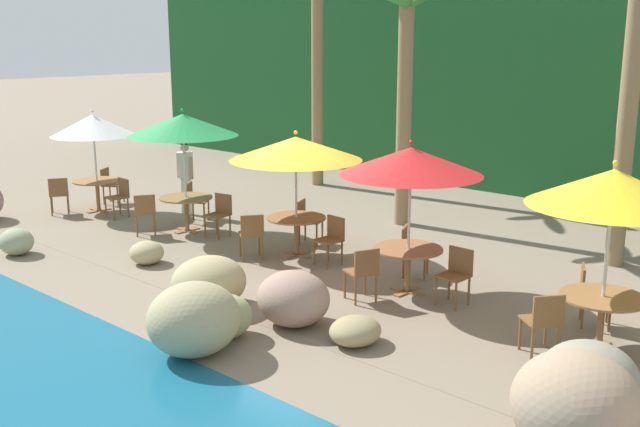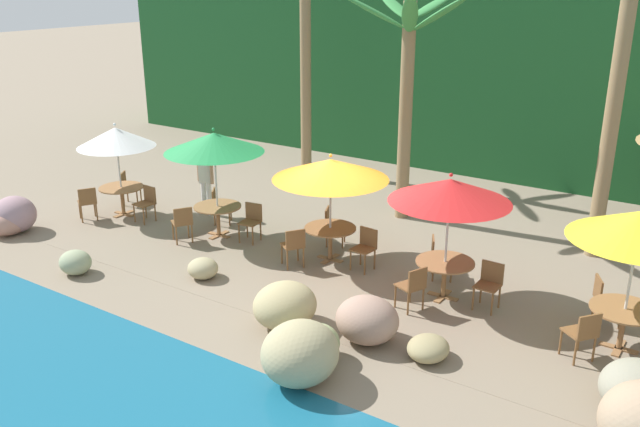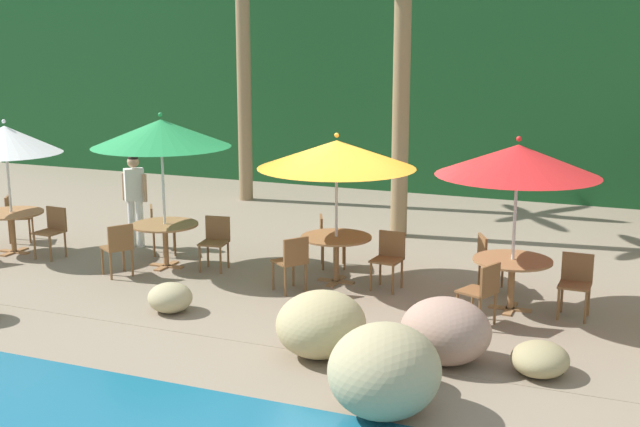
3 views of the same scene
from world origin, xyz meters
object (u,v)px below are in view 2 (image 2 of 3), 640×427
dining_table_yellow (624,316)px  chair_yellow_inland (604,297)px  chair_white_seaward (147,201)px  palm_tree_third (622,48)px  chair_orange_left (294,245)px  chair_red_left (413,285)px  umbrella_red (450,190)px  chair_green_inland (219,203)px  chair_green_left (183,222)px  dining_table_green (218,211)px  chair_red_seaward (489,282)px  umbrella_white (116,137)px  dining_table_red (445,268)px  waiter_in_white (205,177)px  chair_green_seaward (252,219)px  chair_white_inland (128,185)px  umbrella_yellow (640,225)px  chair_orange_seaward (365,246)px  umbrella_orange (331,169)px  dining_table_orange (330,233)px  chair_red_inland (438,255)px  palm_tree_nearest (305,20)px  chair_white_left (87,201)px  chair_orange_inland (332,223)px  dining_table_white (122,192)px  palm_tree_second (407,74)px  chair_yellow_left (583,332)px  umbrella_green (214,143)px

dining_table_yellow → chair_yellow_inland: (-0.45, 0.72, -0.10)m
chair_white_seaward → palm_tree_third: bearing=21.9°
chair_orange_left → chair_red_left: same height
chair_orange_left → umbrella_red: bearing=8.0°
chair_green_inland → chair_green_left: 1.43m
dining_table_green → umbrella_red: bearing=-0.4°
umbrella_red → chair_red_seaward: bearing=4.7°
umbrella_white → dining_table_red: size_ratio=2.15×
dining_table_green → waiter_in_white: bearing=142.2°
chair_green_seaward → chair_white_inland: bearing=177.2°
chair_green_left → waiter_in_white: bearing=116.5°
umbrella_yellow → chair_orange_seaward: bearing=174.8°
umbrella_orange → dining_table_orange: bearing=90.0°
palm_tree_third → waiter_in_white: palm_tree_third is taller
chair_red_inland → palm_tree_nearest: (-6.59, 4.90, 4.03)m
chair_white_inland → chair_orange_seaward: (7.32, -0.15, 0.00)m
dining_table_orange → umbrella_red: (2.75, -0.31, 1.51)m
chair_red_left → chair_white_left: bearing=-179.0°
chair_red_inland → chair_green_inland: bearing=-179.7°
chair_white_left → chair_red_left: same height
umbrella_yellow → chair_red_left: bearing=-168.8°
chair_white_inland → dining_table_orange: chair_white_inland is taller
chair_orange_inland → chair_yellow_inland: bearing=-4.5°
dining_table_white → palm_tree_second: size_ratio=0.20×
dining_table_green → dining_table_red: (5.67, -0.04, 0.00)m
dining_table_white → chair_red_seaward: size_ratio=1.26×
dining_table_red → waiter_in_white: 7.00m
palm_tree_second → palm_tree_nearest: bearing=154.9°
chair_white_inland → dining_table_red: 9.22m
chair_red_left → palm_tree_third: bearing=65.0°
chair_red_seaward → chair_red_left: bearing=-141.0°
chair_green_seaward → chair_orange_left: 1.83m
chair_white_seaward → umbrella_orange: 5.31m
umbrella_yellow → palm_tree_second: (-5.90, 3.73, 1.40)m
chair_white_seaward → chair_red_inland: 7.42m
chair_green_seaward → chair_yellow_left: (7.57, -1.12, 0.00)m
dining_table_white → chair_green_left: bearing=-11.4°
umbrella_white → chair_green_inland: size_ratio=2.72×
dining_table_orange → chair_orange_inland: bearing=120.3°
chair_green_inland → chair_orange_inland: (3.05, 0.35, 0.00)m
chair_white_seaward → dining_table_yellow: bearing=0.1°
dining_table_green → dining_table_red: size_ratio=1.00×
chair_green_left → umbrella_red: umbrella_red is taller
chair_yellow_left → chair_green_left: bearing=179.1°
umbrella_white → dining_table_red: (8.67, 0.20, -1.40)m
dining_table_red → umbrella_orange: bearing=173.6°
umbrella_white → chair_orange_left: 5.72m
chair_orange_left → chair_red_inland: size_ratio=1.00×
umbrella_orange → palm_tree_second: (0.02, 3.28, 1.55)m
umbrella_green → dining_table_orange: bearing=5.2°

